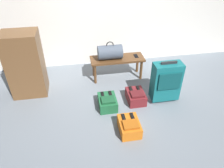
# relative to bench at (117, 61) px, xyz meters

# --- Properties ---
(ground_plane) EXTENTS (6.60, 6.60, 0.00)m
(ground_plane) POSITION_rel_bench_xyz_m (-0.08, -0.89, -0.35)
(ground_plane) COLOR slate
(bench) EXTENTS (1.00, 0.36, 0.42)m
(bench) POSITION_rel_bench_xyz_m (0.00, 0.00, 0.00)
(bench) COLOR brown
(bench) RESTS_ON ground
(duffel_bag_slate) EXTENTS (0.44, 0.26, 0.34)m
(duffel_bag_slate) POSITION_rel_bench_xyz_m (-0.14, -0.00, 0.20)
(duffel_bag_slate) COLOR #475160
(duffel_bag_slate) RESTS_ON bench
(cell_phone) EXTENTS (0.07, 0.14, 0.01)m
(cell_phone) POSITION_rel_bench_xyz_m (0.36, 0.01, 0.07)
(cell_phone) COLOR black
(cell_phone) RESTS_ON bench
(suitcase_upright_teal) EXTENTS (0.45, 0.25, 0.73)m
(suitcase_upright_teal) POSITION_rel_bench_xyz_m (0.63, -0.83, 0.02)
(suitcase_upright_teal) COLOR #14666B
(suitcase_upright_teal) RESTS_ON ground
(backpack_green) EXTENTS (0.28, 0.38, 0.21)m
(backpack_green) POSITION_rel_bench_xyz_m (-0.32, -0.85, -0.26)
(backpack_green) COLOR #1E6038
(backpack_green) RESTS_ON ground
(backpack_orange) EXTENTS (0.28, 0.38, 0.21)m
(backpack_orange) POSITION_rel_bench_xyz_m (-0.10, -1.42, -0.26)
(backpack_orange) COLOR orange
(backpack_orange) RESTS_ON ground
(backpack_maroon) EXTENTS (0.28, 0.38, 0.21)m
(backpack_maroon) POSITION_rel_bench_xyz_m (0.16, -0.78, -0.26)
(backpack_maroon) COLOR maroon
(backpack_maroon) RESTS_ON ground
(side_cabinet) EXTENTS (0.56, 0.44, 1.10)m
(side_cabinet) POSITION_rel_bench_xyz_m (-1.58, -0.21, 0.20)
(side_cabinet) COLOR brown
(side_cabinet) RESTS_ON ground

